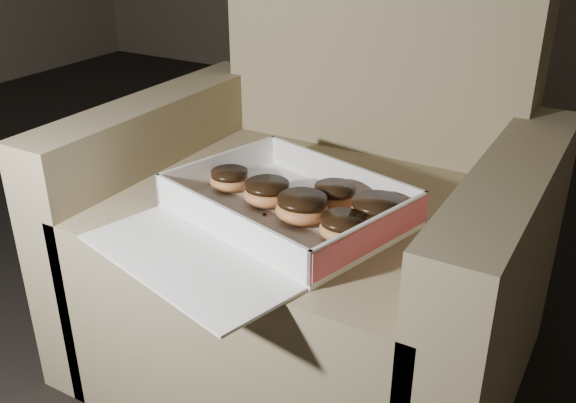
# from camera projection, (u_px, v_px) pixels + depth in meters

# --- Properties ---
(armchair) EXTENTS (0.79, 0.67, 0.83)m
(armchair) POSITION_uv_depth(u_px,v_px,m) (317.00, 237.00, 1.22)
(armchair) COLOR #8E7A5B
(armchair) RESTS_ON floor
(bakery_box) EXTENTS (0.46, 0.50, 0.06)m
(bakery_box) POSITION_uv_depth(u_px,v_px,m) (272.00, 218.00, 1.03)
(bakery_box) COLOR white
(bakery_box) RESTS_ON armchair
(donut_a) EXTENTS (0.07, 0.07, 0.04)m
(donut_a) POSITION_uv_depth(u_px,v_px,m) (343.00, 228.00, 0.96)
(donut_a) COLOR #CE8248
(donut_a) RESTS_ON bakery_box
(donut_b) EXTENTS (0.07, 0.07, 0.04)m
(donut_b) POSITION_uv_depth(u_px,v_px,m) (335.00, 195.00, 1.07)
(donut_b) COLOR #CE8248
(donut_b) RESTS_ON bakery_box
(donut_c) EXTENTS (0.08, 0.08, 0.04)m
(donut_c) POSITION_uv_depth(u_px,v_px,m) (302.00, 208.00, 1.02)
(donut_c) COLOR #CE8248
(donut_c) RESTS_ON bakery_box
(donut_d) EXTENTS (0.07, 0.07, 0.04)m
(donut_d) POSITION_uv_depth(u_px,v_px,m) (230.00, 179.00, 1.13)
(donut_d) COLOR #CE8248
(donut_d) RESTS_ON bakery_box
(donut_e) EXTENTS (0.08, 0.08, 0.04)m
(donut_e) POSITION_uv_depth(u_px,v_px,m) (267.00, 193.00, 1.07)
(donut_e) COLOR #CE8248
(donut_e) RESTS_ON bakery_box
(donut_f) EXTENTS (0.09, 0.09, 0.04)m
(donut_f) POSITION_uv_depth(u_px,v_px,m) (377.00, 212.00, 1.01)
(donut_f) COLOR #CE8248
(donut_f) RESTS_ON bakery_box
(crumb_a) EXTENTS (0.01, 0.01, 0.00)m
(crumb_a) POSITION_uv_depth(u_px,v_px,m) (339.00, 243.00, 0.96)
(crumb_a) COLOR black
(crumb_a) RESTS_ON bakery_box
(crumb_b) EXTENTS (0.01, 0.01, 0.00)m
(crumb_b) POSITION_uv_depth(u_px,v_px,m) (211.00, 216.00, 1.04)
(crumb_b) COLOR black
(crumb_b) RESTS_ON bakery_box
(crumb_c) EXTENTS (0.01, 0.01, 0.00)m
(crumb_c) POSITION_uv_depth(u_px,v_px,m) (287.00, 244.00, 0.96)
(crumb_c) COLOR black
(crumb_c) RESTS_ON bakery_box
(crumb_d) EXTENTS (0.01, 0.01, 0.00)m
(crumb_d) POSITION_uv_depth(u_px,v_px,m) (265.00, 214.00, 1.04)
(crumb_d) COLOR black
(crumb_d) RESTS_ON bakery_box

